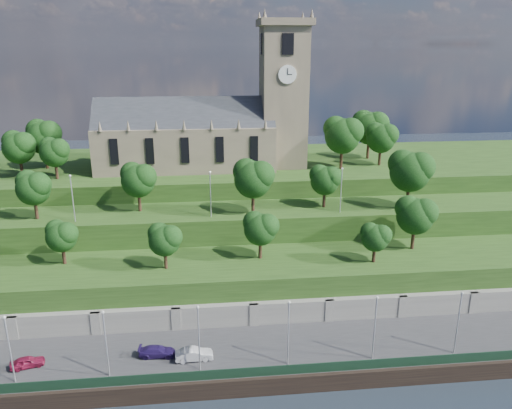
{
  "coord_description": "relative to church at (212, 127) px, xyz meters",
  "views": [
    {
      "loc": [
        -0.79,
        -45.7,
        36.97
      ],
      "look_at": [
        7.28,
        30.0,
        12.45
      ],
      "focal_mm": 35.0,
      "sensor_mm": 36.0,
      "label": 1
    }
  ],
  "objects": [
    {
      "name": "promenade",
      "position": [
        -0.79,
        -39.98,
        -21.52
      ],
      "size": [
        160.0,
        12.0,
        2.0
      ],
      "primitive_type": "cube",
      "color": "#2D2D30",
      "rests_on": "ground"
    },
    {
      "name": "church",
      "position": [
        0.0,
        0.0,
        0.0
      ],
      "size": [
        38.6,
        12.35,
        27.6
      ],
      "color": "#6E604D",
      "rests_on": "hilltop"
    },
    {
      "name": "fence",
      "position": [
        -0.79,
        -45.38,
        -19.92
      ],
      "size": [
        160.0,
        0.1,
        1.2
      ],
      "primitive_type": "cube",
      "color": "#163320",
      "rests_on": "promenade"
    },
    {
      "name": "car_right",
      "position": [
        -7.77,
        -40.38,
        -19.9
      ],
      "size": [
        4.44,
        2.07,
        1.25
      ],
      "primitive_type": "imported",
      "rotation": [
        0.0,
        0.0,
        1.5
      ],
      "color": "#25164D",
      "rests_on": "promenade"
    },
    {
      "name": "retaining_wall",
      "position": [
        -0.79,
        -34.01,
        -20.02
      ],
      "size": [
        160.0,
        2.1,
        5.0
      ],
      "color": "slate",
      "rests_on": "ground"
    },
    {
      "name": "trees_upper",
      "position": [
        6.85,
        -18.05,
        -4.89
      ],
      "size": [
        63.39,
        8.74,
        9.37
      ],
      "color": "black",
      "rests_on": "embankment_upper"
    },
    {
      "name": "trees_hilltop",
      "position": [
        4.06,
        -0.96,
        -1.48
      ],
      "size": [
        70.79,
        15.61,
        9.64
      ],
      "color": "black",
      "rests_on": "hilltop"
    },
    {
      "name": "car_left",
      "position": [
        -22.27,
        -40.91,
        -19.89
      ],
      "size": [
        3.97,
        2.44,
        1.26
      ],
      "primitive_type": "imported",
      "rotation": [
        0.0,
        0.0,
        1.85
      ],
      "color": "maroon",
      "rests_on": "promenade"
    },
    {
      "name": "ground",
      "position": [
        -0.79,
        -45.98,
        -22.52
      ],
      "size": [
        320.0,
        320.0,
        0.0
      ],
      "primitive_type": "plane",
      "color": "black",
      "rests_on": "ground"
    },
    {
      "name": "trees_lower",
      "position": [
        2.57,
        -27.63,
        -9.84
      ],
      "size": [
        65.26,
        8.91,
        8.04
      ],
      "color": "black",
      "rests_on": "embankment_lower"
    },
    {
      "name": "embankment_upper",
      "position": [
        -0.79,
        -16.98,
        -16.52
      ],
      "size": [
        160.0,
        10.0,
        12.0
      ],
      "primitive_type": "cube",
      "color": "#224115",
      "rests_on": "ground"
    },
    {
      "name": "quay_wall",
      "position": [
        -0.79,
        -46.03,
        -21.42
      ],
      "size": [
        160.0,
        0.5,
        2.2
      ],
      "primitive_type": "cube",
      "color": "black",
      "rests_on": "ground"
    },
    {
      "name": "embankment_lower",
      "position": [
        -0.79,
        -27.98,
        -18.52
      ],
      "size": [
        160.0,
        12.0,
        8.0
      ],
      "primitive_type": "cube",
      "color": "#224115",
      "rests_on": "ground"
    },
    {
      "name": "lamp_posts_promenade",
      "position": [
        -2.79,
        -43.48,
        -15.86
      ],
      "size": [
        60.36,
        0.36,
        8.1
      ],
      "color": "#B2B2B7",
      "rests_on": "promenade"
    },
    {
      "name": "hilltop",
      "position": [
        -0.79,
        4.02,
        -15.02
      ],
      "size": [
        160.0,
        32.0,
        15.0
      ],
      "primitive_type": "cube",
      "color": "#224115",
      "rests_on": "ground"
    },
    {
      "name": "car_middle",
      "position": [
        -3.46,
        -41.54,
        -19.81
      ],
      "size": [
        4.41,
        1.72,
        1.43
      ],
      "primitive_type": "imported",
      "rotation": [
        0.0,
        0.0,
        1.62
      ],
      "color": "#A09FA4",
      "rests_on": "promenade"
    },
    {
      "name": "lamp_posts_upper",
      "position": [
        -0.79,
        -19.98,
        -6.35
      ],
      "size": [
        40.36,
        0.36,
        7.16
      ],
      "color": "#B2B2B7",
      "rests_on": "embankment_upper"
    }
  ]
}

